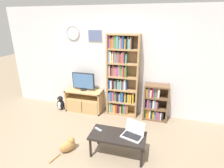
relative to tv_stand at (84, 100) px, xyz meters
name	(u,v)px	position (x,y,z in m)	size (l,w,h in m)	color
ground_plane	(87,155)	(0.71, -1.53, -0.29)	(18.00, 18.00, 0.00)	gray
wall_back	(113,62)	(0.70, 0.27, 1.02)	(5.82, 0.09, 2.60)	silver
tv_stand	(84,100)	(0.00, 0.00, 0.00)	(0.95, 0.41, 0.57)	tan
television	(83,82)	(-0.01, 0.03, 0.51)	(0.58, 0.18, 0.46)	black
bookshelf_tall	(121,77)	(0.95, 0.11, 0.69)	(0.75, 0.27, 2.00)	tan
bookshelf_short	(155,103)	(1.79, 0.08, 0.12)	(0.56, 0.32, 0.88)	brown
coffee_table	(118,137)	(1.23, -1.35, 0.07)	(0.97, 0.45, 0.41)	black
laptop	(133,132)	(1.49, -1.30, 0.18)	(0.41, 0.36, 0.25)	silver
remote_near_laptop	(98,129)	(0.86, -1.30, 0.13)	(0.16, 0.11, 0.02)	#99999E
cat	(68,145)	(0.34, -1.51, -0.17)	(0.32, 0.53, 0.27)	#B78447
penguin_figurine	(60,103)	(-0.65, -0.12, -0.12)	(0.20, 0.18, 0.38)	black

